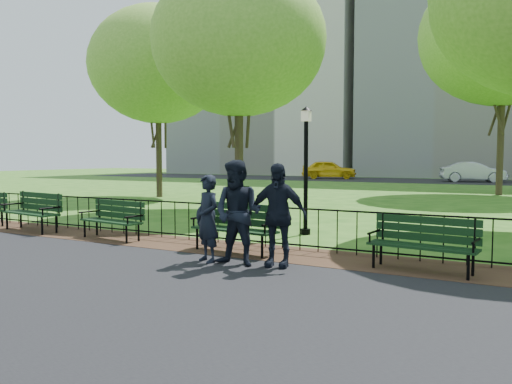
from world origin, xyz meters
The scene contains 20 objects.
ground centered at (0.00, 0.00, 0.00)m, with size 120.00×120.00×0.00m, color #285C18.
asphalt_path centered at (0.00, -3.40, 0.01)m, with size 60.00×9.20×0.01m, color black.
dirt_strip centered at (0.00, 1.50, 0.01)m, with size 60.00×1.60×0.01m, color #382017.
far_street centered at (0.00, 35.00, 0.01)m, with size 70.00×9.00×0.01m, color black.
iron_fence centered at (0.00, 2.00, 0.50)m, with size 24.06×0.06×1.00m.
apartment_west centered at (-22.00, 48.00, 13.00)m, with size 22.00×15.00×26.00m, color beige.
apartment_mid centered at (2.00, 48.00, 15.00)m, with size 24.00×15.00×30.00m, color silver.
park_bench_main centered at (-0.77, 1.22, 0.67)m, with size 1.96×0.82×1.08m.
park_bench_left_a centered at (-3.85, 1.31, 0.57)m, with size 1.80×0.77×0.99m.
park_bench_left_b centered at (-6.62, 1.31, 0.63)m, with size 1.99×0.85×1.09m.
park_bench_right_a centered at (3.18, 1.24, 0.58)m, with size 1.83×0.75×1.01m.
lamppost centered at (-0.14, 4.10, 1.74)m, with size 0.29×0.29×3.19m.
tree_near_w centered at (-4.46, 8.30, 6.06)m, with size 6.27×6.27×8.73m.
tree_mid_w centered at (-10.96, 11.82, 6.35)m, with size 6.56×6.56×9.15m.
tree_far_e centered at (3.68, 20.94, 8.08)m, with size 8.34×8.34×11.63m.
person_left centered at (-0.47, 0.17, 0.81)m, with size 0.59×0.38×1.61m, color black.
person_mid centered at (0.18, 0.16, 0.95)m, with size 0.91×0.48×1.88m, color black.
person_right centered at (0.83, 0.40, 0.93)m, with size 1.07×0.44×1.83m, color black.
taxi centered at (-10.55, 35.18, 0.84)m, with size 1.95×4.84×1.65m, color yellow.
sedan_silver centered at (1.37, 34.74, 0.80)m, with size 1.66×4.76×1.57m, color #A9ACB1.
Camera 1 is at (4.57, -7.46, 1.94)m, focal length 35.00 mm.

